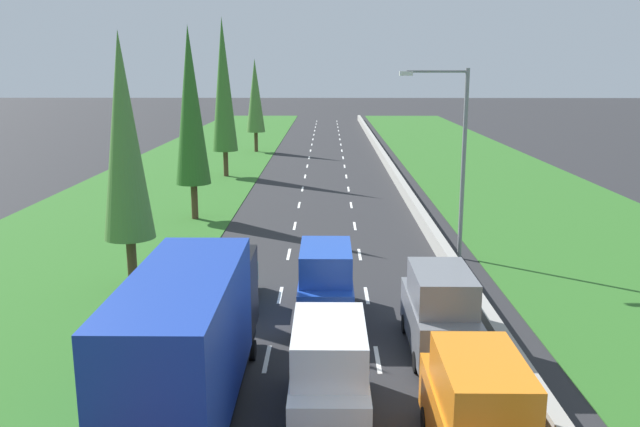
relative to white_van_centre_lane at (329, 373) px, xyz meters
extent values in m
plane|color=#28282B|center=(-0.21, 42.84, -1.40)|extent=(300.00, 300.00, 0.00)
cube|color=#2D6623|center=(-12.86, 42.84, -1.38)|extent=(14.00, 140.00, 0.04)
cube|color=#2D6623|center=(14.14, 42.84, -1.38)|extent=(14.00, 140.00, 0.04)
cube|color=#9E9B93|center=(5.49, 42.84, -0.97)|extent=(0.44, 120.00, 0.85)
cube|color=white|center=(-1.96, 3.84, -1.39)|extent=(0.14, 2.00, 0.01)
cube|color=white|center=(-1.96, 9.84, -1.39)|extent=(0.14, 2.00, 0.01)
cube|color=white|center=(-1.96, 15.84, -1.39)|extent=(0.14, 2.00, 0.01)
cube|color=white|center=(-1.96, 21.84, -1.39)|extent=(0.14, 2.00, 0.01)
cube|color=white|center=(-1.96, 27.84, -1.39)|extent=(0.14, 2.00, 0.01)
cube|color=white|center=(-1.96, 33.84, -1.39)|extent=(0.14, 2.00, 0.01)
cube|color=white|center=(-1.96, 39.84, -1.39)|extent=(0.14, 2.00, 0.01)
cube|color=white|center=(-1.96, 45.84, -1.39)|extent=(0.14, 2.00, 0.01)
cube|color=white|center=(-1.96, 51.84, -1.39)|extent=(0.14, 2.00, 0.01)
cube|color=white|center=(-1.96, 57.84, -1.39)|extent=(0.14, 2.00, 0.01)
cube|color=white|center=(-1.96, 63.84, -1.39)|extent=(0.14, 2.00, 0.01)
cube|color=white|center=(-1.96, 69.84, -1.39)|extent=(0.14, 2.00, 0.01)
cube|color=white|center=(-1.96, 75.84, -1.39)|extent=(0.14, 2.00, 0.01)
cube|color=white|center=(-1.96, 81.84, -1.39)|extent=(0.14, 2.00, 0.01)
cube|color=white|center=(-1.96, 87.84, -1.39)|extent=(0.14, 2.00, 0.01)
cube|color=white|center=(-1.96, 93.84, -1.39)|extent=(0.14, 2.00, 0.01)
cube|color=white|center=(-1.96, 99.84, -1.39)|extent=(0.14, 2.00, 0.01)
cube|color=white|center=(1.54, 3.84, -1.39)|extent=(0.14, 2.00, 0.01)
cube|color=white|center=(1.54, 9.84, -1.39)|extent=(0.14, 2.00, 0.01)
cube|color=white|center=(1.54, 15.84, -1.39)|extent=(0.14, 2.00, 0.01)
cube|color=white|center=(1.54, 21.84, -1.39)|extent=(0.14, 2.00, 0.01)
cube|color=white|center=(1.54, 27.84, -1.39)|extent=(0.14, 2.00, 0.01)
cube|color=white|center=(1.54, 33.84, -1.39)|extent=(0.14, 2.00, 0.01)
cube|color=white|center=(1.54, 39.84, -1.39)|extent=(0.14, 2.00, 0.01)
cube|color=white|center=(1.54, 45.84, -1.39)|extent=(0.14, 2.00, 0.01)
cube|color=white|center=(1.54, 51.84, -1.39)|extent=(0.14, 2.00, 0.01)
cube|color=white|center=(1.54, 57.84, -1.39)|extent=(0.14, 2.00, 0.01)
cube|color=white|center=(1.54, 63.84, -1.39)|extent=(0.14, 2.00, 0.01)
cube|color=white|center=(1.54, 69.84, -1.39)|extent=(0.14, 2.00, 0.01)
cube|color=white|center=(1.54, 75.84, -1.39)|extent=(0.14, 2.00, 0.01)
cube|color=white|center=(1.54, 81.84, -1.39)|extent=(0.14, 2.00, 0.01)
cube|color=white|center=(1.54, 87.84, -1.39)|extent=(0.14, 2.00, 0.01)
cube|color=white|center=(1.54, 93.84, -1.39)|extent=(0.14, 2.00, 0.01)
cube|color=white|center=(1.54, 99.84, -1.39)|extent=(0.14, 2.00, 0.01)
cube|color=white|center=(0.00, 0.09, -0.38)|extent=(1.90, 4.90, 1.40)
cube|color=white|center=(0.00, -0.21, 0.87)|extent=(1.80, 3.10, 1.10)
cylinder|color=black|center=(-0.87, 1.61, -1.08)|extent=(0.22, 0.64, 0.64)
cylinder|color=black|center=(0.87, 1.61, -1.08)|extent=(0.22, 0.64, 0.64)
cube|color=orange|center=(3.33, -1.88, -0.38)|extent=(1.90, 4.90, 1.40)
cube|color=orange|center=(3.33, -2.18, 0.87)|extent=(1.80, 3.10, 1.10)
cylinder|color=black|center=(2.46, -0.36, -1.08)|extent=(0.22, 0.64, 0.64)
cylinder|color=black|center=(4.20, -0.36, -1.08)|extent=(0.22, 0.64, 0.64)
cube|color=black|center=(-3.53, 0.50, -0.80)|extent=(2.20, 9.40, 0.56)
cube|color=black|center=(-3.53, 4.10, 0.73)|extent=(2.40, 2.20, 2.50)
cube|color=#19389E|center=(-3.53, -0.60, 1.13)|extent=(2.44, 7.20, 3.30)
cylinder|color=black|center=(-4.65, 3.80, -1.08)|extent=(0.22, 0.64, 0.64)
cylinder|color=black|center=(-2.41, 3.80, -1.08)|extent=(0.22, 0.64, 0.64)
cube|color=#1E47B7|center=(-0.11, 7.30, -0.38)|extent=(1.90, 4.90, 1.40)
cube|color=#1E47B7|center=(-0.11, 7.00, 0.87)|extent=(1.80, 3.10, 1.10)
cylinder|color=black|center=(-0.98, 8.82, -1.08)|extent=(0.22, 0.64, 0.64)
cylinder|color=black|center=(0.76, 8.82, -1.08)|extent=(0.22, 0.64, 0.64)
cylinder|color=black|center=(-0.98, 5.78, -1.08)|extent=(0.22, 0.64, 0.64)
cylinder|color=black|center=(0.76, 5.78, -1.08)|extent=(0.22, 0.64, 0.64)
cube|color=teal|center=(-3.80, 9.03, -0.70)|extent=(1.68, 3.90, 0.76)
cube|color=#19232D|center=(-3.80, 8.73, 0.00)|extent=(1.52, 1.60, 0.64)
cylinder|color=black|center=(-4.56, 10.24, -1.08)|extent=(0.22, 0.64, 0.64)
cylinder|color=black|center=(-3.04, 10.24, -1.08)|extent=(0.22, 0.64, 0.64)
cylinder|color=black|center=(-4.56, 7.82, -1.08)|extent=(0.22, 0.64, 0.64)
cylinder|color=black|center=(-3.04, 7.82, -1.08)|extent=(0.22, 0.64, 0.64)
cube|color=slate|center=(3.53, 4.51, -0.38)|extent=(1.90, 4.90, 1.40)
cube|color=slate|center=(3.53, 4.21, 0.87)|extent=(1.80, 3.10, 1.10)
cylinder|color=black|center=(2.66, 6.03, -1.08)|extent=(0.22, 0.64, 0.64)
cylinder|color=black|center=(4.40, 6.03, -1.08)|extent=(0.22, 0.64, 0.64)
cylinder|color=black|center=(2.66, 2.99, -1.08)|extent=(0.22, 0.64, 0.64)
cylinder|color=black|center=(4.40, 2.99, -1.08)|extent=(0.22, 0.64, 0.64)
cylinder|color=#4C3823|center=(-8.12, 10.57, -0.30)|extent=(0.39, 0.39, 2.20)
cone|color=#4C7F38|center=(-8.12, 10.57, 4.93)|extent=(2.06, 2.06, 8.26)
cylinder|color=#4C3823|center=(-8.11, 23.57, -0.30)|extent=(0.40, 0.40, 2.20)
cone|color=#2D6623|center=(-8.11, 23.57, 5.43)|extent=(2.09, 2.09, 9.26)
cylinder|color=#4C3823|center=(-8.67, 39.77, -0.30)|extent=(0.40, 0.40, 2.20)
cone|color=#3D752D|center=(-8.67, 39.77, 6.26)|extent=(2.13, 2.13, 10.92)
cylinder|color=#4C3823|center=(-7.90, 56.65, -0.30)|extent=(0.39, 0.39, 2.20)
cone|color=#4C7F38|center=(-7.90, 56.65, 4.72)|extent=(2.05, 2.05, 7.84)
cylinder|color=gray|center=(6.32, 15.25, 3.10)|extent=(0.20, 0.20, 9.00)
cylinder|color=gray|center=(4.92, 15.25, 7.45)|extent=(2.80, 0.12, 0.12)
cube|color=silver|center=(3.52, 15.25, 7.35)|extent=(0.60, 0.28, 0.20)
camera|label=1|loc=(-0.05, -15.47, 7.58)|focal=37.00mm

